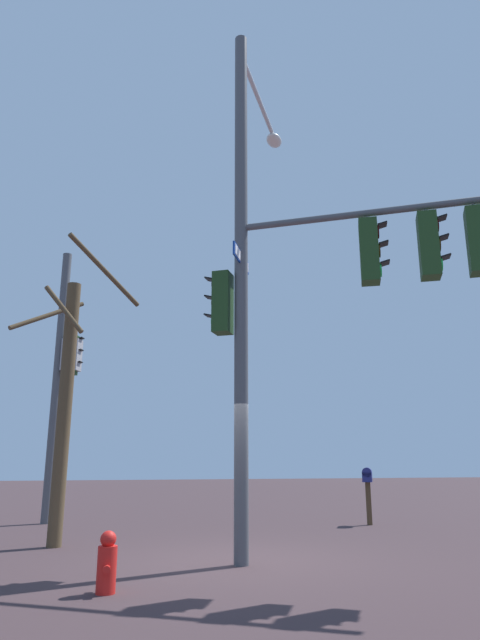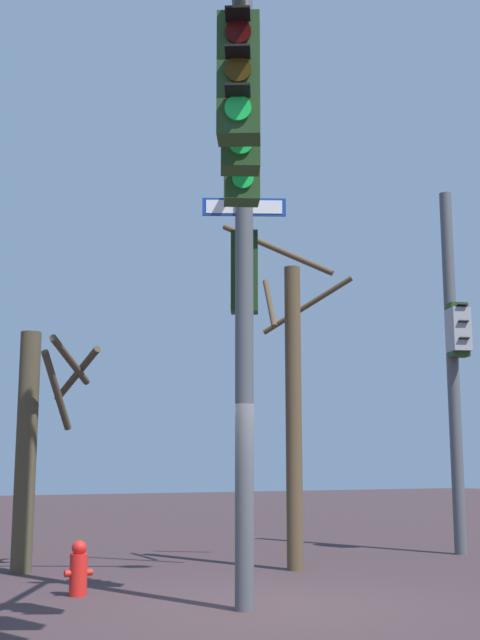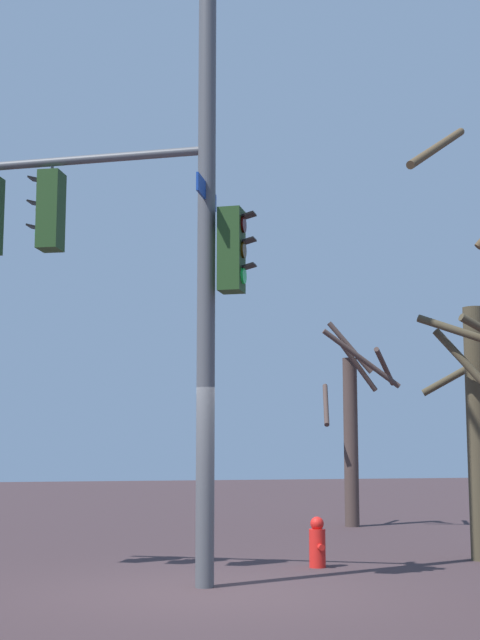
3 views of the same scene
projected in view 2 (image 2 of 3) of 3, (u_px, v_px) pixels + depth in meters
ground_plane at (267, 608)px, 10.21m from camera, size 80.00×80.00×0.00m
main_signal_pole_assembly at (255, 173)px, 9.84m from camera, size 5.30×4.77×9.74m
secondary_pole_assembly at (455, 353)px, 16.88m from camera, size 0.51×0.79×7.43m
fire_hydrant at (78, 570)px, 11.19m from camera, size 0.38×0.24×0.73m
bare_tree_across_street at (293, 399)px, 14.34m from camera, size 2.65×2.65×5.83m
bare_tree_corner at (29, 437)px, 13.88m from camera, size 2.32×2.30×3.98m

